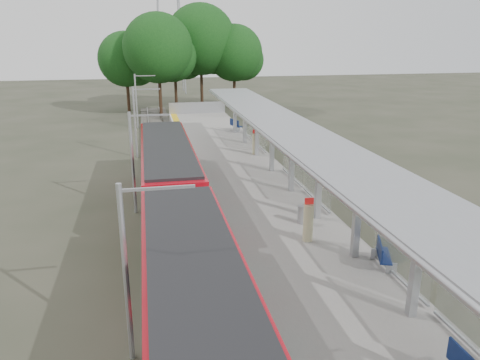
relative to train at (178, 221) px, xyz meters
name	(u,v)px	position (x,y,z in m)	size (l,w,h in m)	color
trackbed	(169,202)	(0.00, 7.70, -1.93)	(3.00, 70.00, 0.24)	#59544C
platform	(247,190)	(4.50, 7.70, -1.55)	(6.00, 50.00, 1.00)	gray
tactile_strip	(203,185)	(1.95, 7.70, -1.04)	(0.60, 50.00, 0.02)	yellow
end_fence	(197,108)	(4.50, 32.65, -0.45)	(6.00, 0.10, 1.20)	#9EA0A5
train	(178,221)	(0.00, 0.00, 0.00)	(2.74, 27.60, 3.62)	black
canopy	(296,140)	(6.11, 3.88, 2.15)	(3.27, 38.00, 3.66)	#9EA0A5
tree_cluster	(183,48)	(3.94, 41.08, 5.48)	(19.88, 13.30, 12.82)	#382316
catenary_masts	(134,160)	(-1.72, 6.70, 0.86)	(2.08, 48.16, 5.40)	#9EA0A5
bench_mid	(382,254)	(7.11, -3.27, -0.54)	(0.94, 1.49, 0.98)	#101F50
bench_far	(235,125)	(6.70, 22.52, -0.52)	(0.91, 1.53, 1.00)	#101F50
info_pillar_near	(308,222)	(5.24, -0.56, -0.25)	(0.42, 0.42, 1.85)	#C5BF8F
info_pillar_far	(255,144)	(6.45, 13.98, -0.29)	(0.40, 0.40, 1.76)	#C5BF8F
litter_bin	(302,215)	(5.60, 1.24, -0.64)	(0.40, 0.40, 0.82)	#9EA0A5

